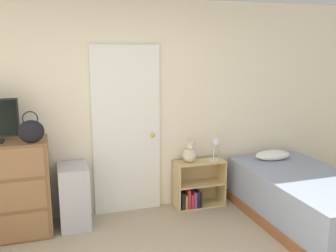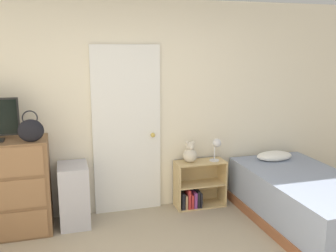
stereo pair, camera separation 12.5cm
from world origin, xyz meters
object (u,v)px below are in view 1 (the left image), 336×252
at_px(storage_bin, 74,196).
at_px(handbag, 31,131).
at_px(bed, 305,199).
at_px(bookshelf, 196,188).
at_px(teddy_bear, 190,153).
at_px(desk_lamp, 216,145).

bearing_deg(storage_bin, handbag, -155.96).
xyz_separation_m(storage_bin, bed, (2.53, -0.75, -0.07)).
height_order(bookshelf, bed, bed).
relative_size(handbag, bookshelf, 0.52).
bearing_deg(teddy_bear, handbag, -171.95).
bearing_deg(desk_lamp, handbag, -174.28).
bearing_deg(bed, bookshelf, 140.47).
bearing_deg(desk_lamp, teddy_bear, 172.93).
bearing_deg(desk_lamp, bed, -45.67).
xyz_separation_m(handbag, bookshelf, (1.90, 0.26, -0.93)).
height_order(teddy_bear, desk_lamp, desk_lamp).
relative_size(storage_bin, teddy_bear, 2.62).
height_order(teddy_bear, bed, teddy_bear).
distance_m(handbag, bed, 3.10).
relative_size(teddy_bear, bed, 0.14).
bearing_deg(handbag, storage_bin, 24.04).
xyz_separation_m(bookshelf, bed, (1.02, -0.84, 0.05)).
height_order(storage_bin, bed, storage_bin).
bearing_deg(bookshelf, teddy_bear, -176.29).
distance_m(teddy_bear, desk_lamp, 0.35).
relative_size(teddy_bear, desk_lamp, 0.93).
distance_m(handbag, teddy_bear, 1.89).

